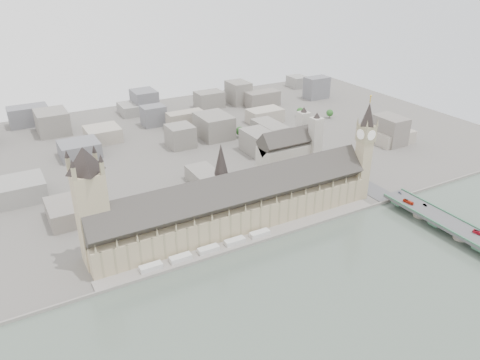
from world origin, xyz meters
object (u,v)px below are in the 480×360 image
red_bus_north (408,202)px  car_silver (425,205)px  westminster_bridge (454,230)px  victoria_tower (91,202)px  westminster_abbey (289,152)px  palace_of_westminster (235,205)px  car_approach (400,193)px  red_bus_south (480,233)px  elizabeth_tower (365,145)px

red_bus_north → car_silver: size_ratio=2.41×
westminster_bridge → red_bus_north: size_ratio=30.49×
victoria_tower → westminster_abbey: 244.79m
palace_of_westminster → car_approach: 170.80m
palace_of_westminster → westminster_bridge: bearing=-33.5°
victoria_tower → car_approach: 294.70m
car_silver → car_approach: (-1.49, 29.99, -0.02)m
westminster_abbey → car_approach: 128.21m
westminster_bridge → victoria_tower: bearing=158.2°
red_bus_south → car_silver: 58.28m
red_bus_south → elizabeth_tower: bearing=90.7°
red_bus_north → westminster_abbey: bearing=101.5°
red_bus_south → car_silver: red_bus_south is taller
car_approach → victoria_tower: bearing=-169.8°
victoria_tower → car_silver: (289.19, -76.04, -44.23)m
victoria_tower → car_silver: size_ratio=22.58×
westminster_bridge → car_silver: bearing=82.1°
westminster_abbey → car_approach: size_ratio=13.89×
elizabeth_tower → victoria_tower: size_ratio=1.07×
palace_of_westminster → red_bus_north: (156.96, -58.48, -10.97)m
palace_of_westminster → red_bus_south: palace_of_westminster is taller
westminster_bridge → red_bus_north: (-5.04, 48.72, 6.61)m
westminster_abbey → car_silver: size_ratio=15.35×
palace_of_westminster → car_silver: (167.19, -69.74, -11.73)m
red_bus_south → victoria_tower: bearing=142.0°
palace_of_westminster → red_bus_south: 210.38m
red_bus_north → car_silver: 15.23m
car_approach → westminster_bridge: bearing=-73.8°
elizabeth_tower → victoria_tower: 260.64m
westminster_bridge → car_approach: size_ratio=66.40×
elizabeth_tower → westminster_abbey: elizabeth_tower is taller
palace_of_westminster → westminster_abbey: bearing=34.2°
westminster_abbey → red_bus_south: (55.66, -203.32, -13.25)m
car_silver → car_approach: car_silver is taller
victoria_tower → red_bus_south: bearing=-25.0°
palace_of_westminster → car_silver: palace_of_westminster is taller
car_silver → westminster_abbey: bearing=117.7°
westminster_abbey → car_approach: (54.77, -115.06, -14.12)m
westminster_bridge → car_silver: (5.19, 37.46, 5.85)m
red_bus_north → red_bus_south: size_ratio=0.94×
palace_of_westminster → victoria_tower: 126.41m
westminster_abbey → red_bus_north: size_ratio=6.38×
elizabeth_tower → red_bus_north: elizabeth_tower is taller
elizabeth_tower → red_bus_north: bearing=-67.9°
elizabeth_tower → westminster_bridge: elizabeth_tower is taller
westminster_abbey → red_bus_south: westminster_abbey is taller
palace_of_westminster → westminster_abbey: 134.09m
victoria_tower → car_approach: (287.70, -46.06, -44.24)m
elizabeth_tower → car_silver: size_ratio=24.27×
westminster_abbey → red_bus_north: 142.11m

